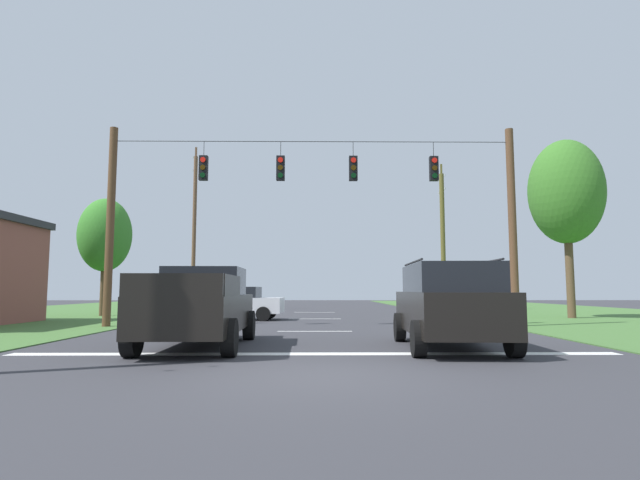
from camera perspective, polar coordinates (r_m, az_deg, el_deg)
The scene contains 14 objects.
ground_plane at distance 8.55m, azimuth -0.56°, elevation -14.92°, with size 120.00×120.00×0.00m, color #333338.
shoulder_grass_right at distance 27.84m, azimuth 32.20°, elevation -7.58°, with size 16.00×80.00×0.03m, color #416A32.
stop_bar_stripe at distance 11.23m, azimuth -0.58°, elevation -12.68°, with size 13.20×0.45×0.01m, color white.
lane_dash_0 at distance 17.20m, azimuth -0.59°, elevation -10.22°, with size 0.15×2.50×0.01m, color white.
lane_dash_1 at distance 24.50m, azimuth -0.60°, elevation -8.85°, with size 0.15×2.50×0.01m, color white.
lane_dash_2 at distance 31.53m, azimuth -0.60°, elevation -8.13°, with size 0.15×2.50×0.01m, color white.
overhead_signal_span at distance 19.33m, azimuth -0.76°, elevation 2.87°, with size 15.62×0.31×7.61m.
pickup_truck at distance 12.84m, azimuth -13.28°, elevation -7.33°, with size 2.37×5.44×1.95m.
suv_black at distance 12.51m, azimuth 14.28°, elevation -6.92°, with size 2.41×4.89×2.05m.
distant_car_crossing_white at distance 23.96m, azimuth -9.40°, elevation -6.97°, with size 4.41×2.25×1.52m.
utility_pole_mid_right at distance 35.02m, azimuth 13.65°, elevation 0.26°, with size 0.31×1.79×9.92m.
utility_pole_near_left at distance 35.62m, azimuth -13.96°, elevation 1.41°, with size 0.26×1.75×11.23m.
tree_roadside_right at distance 27.98m, azimuth 25.93°, elevation 4.84°, with size 3.56×3.56×8.83m.
tree_roadside_far_right at distance 29.22m, azimuth -23.03°, elevation 0.50°, with size 2.75×2.75×6.23m.
Camera 1 is at (-0.01, -8.44, 1.38)m, focal length 28.46 mm.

